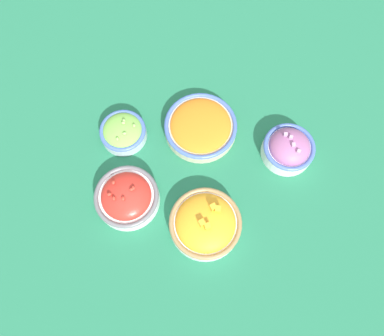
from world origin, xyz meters
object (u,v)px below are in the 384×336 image
at_px(bowl_cherry_tomatoes, 127,197).
at_px(bowl_lettuce, 123,132).
at_px(bowl_carrots, 201,126).
at_px(bowl_squash, 205,223).
at_px(bowl_red_onion, 289,148).

bearing_deg(bowl_cherry_tomatoes, bowl_lettuce, -62.64).
bearing_deg(bowl_cherry_tomatoes, bowl_carrots, -112.52).
distance_m(bowl_lettuce, bowl_carrots, 0.21).
height_order(bowl_lettuce, bowl_squash, bowl_squash).
bearing_deg(bowl_red_onion, bowl_squash, 62.50).
distance_m(bowl_squash, bowl_carrots, 0.26).
xyz_separation_m(bowl_red_onion, bowl_cherry_tomatoes, (0.34, 0.27, -0.00)).
xyz_separation_m(bowl_squash, bowl_carrots, (0.10, -0.24, -0.01)).
bearing_deg(bowl_lettuce, bowl_red_onion, -166.09).
bearing_deg(bowl_red_onion, bowl_carrots, 4.13).
xyz_separation_m(bowl_squash, bowl_cherry_tomatoes, (0.21, 0.01, 0.00)).
distance_m(bowl_lettuce, bowl_red_onion, 0.44).
distance_m(bowl_red_onion, bowl_carrots, 0.24).
distance_m(bowl_lettuce, bowl_squash, 0.33).
distance_m(bowl_squash, bowl_cherry_tomatoes, 0.21).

